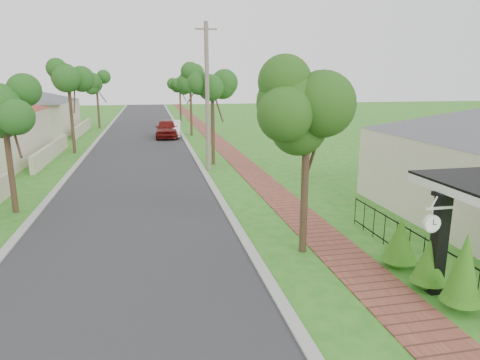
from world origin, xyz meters
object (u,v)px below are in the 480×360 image
object	(u,v)px
parked_car_white	(172,129)
utility_pole	(207,97)
station_clock	(432,222)
parked_car_red	(167,129)
near_tree	(307,111)
porch_post	(438,248)

from	to	relation	value
parked_car_white	utility_pole	size ratio (longest dim) A/B	0.54
parked_car_white	station_clock	size ratio (longest dim) A/B	6.09
parked_car_red	parked_car_white	xyz separation A→B (m)	(0.49, 0.49, -0.07)
near_tree	station_clock	bearing A→B (deg)	-62.16
parked_car_white	station_clock	bearing A→B (deg)	-77.10
parked_car_red	parked_car_white	bearing A→B (deg)	47.98
porch_post	utility_pole	xyz separation A→B (m)	(-3.56, 15.49, 2.99)
utility_pole	parked_car_red	bearing A→B (deg)	97.15
station_clock	parked_car_red	bearing A→B (deg)	99.03
parked_car_white	utility_pole	bearing A→B (deg)	-80.04
porch_post	parked_car_white	world-z (taller)	porch_post
parked_car_white	utility_pole	distance (m)	15.26
parked_car_red	near_tree	distance (m)	27.20
parked_car_red	utility_pole	distance (m)	14.82
porch_post	utility_pole	bearing A→B (deg)	102.93
near_tree	porch_post	bearing A→B (deg)	-51.99
parked_car_red	near_tree	size ratio (longest dim) A/B	0.88
parked_car_white	station_clock	distance (m)	31.04
parked_car_red	utility_pole	size ratio (longest dim) A/B	0.58
near_tree	station_clock	world-z (taller)	near_tree
parked_car_red	near_tree	bearing A→B (deg)	-80.73
parked_car_red	parked_car_white	world-z (taller)	parked_car_red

